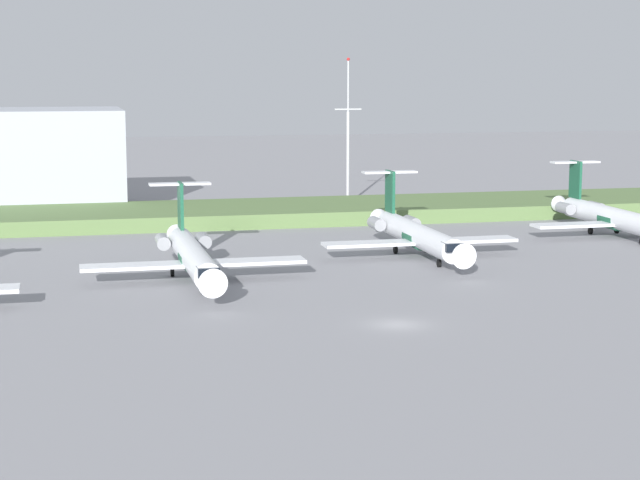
{
  "coord_description": "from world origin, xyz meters",
  "views": [
    {
      "loc": [
        -27.19,
        -85.66,
        21.01
      ],
      "look_at": [
        0.0,
        28.34,
        3.0
      ],
      "focal_mm": 61.07,
      "sensor_mm": 36.0,
      "label": 1
    }
  ],
  "objects_px": {
    "regional_jet_third": "(192,255)",
    "regional_jet_fourth": "(416,234)",
    "antenna_mast": "(348,144)",
    "regional_jet_fifth": "(611,217)"
  },
  "relations": [
    {
      "from": "regional_jet_fourth",
      "to": "regional_jet_fifth",
      "type": "bearing_deg",
      "value": 16.57
    },
    {
      "from": "regional_jet_fourth",
      "to": "antenna_mast",
      "type": "distance_m",
      "value": 50.73
    },
    {
      "from": "regional_jet_third",
      "to": "antenna_mast",
      "type": "relative_size",
      "value": 1.32
    },
    {
      "from": "regional_jet_third",
      "to": "regional_jet_fourth",
      "type": "bearing_deg",
      "value": 17.58
    },
    {
      "from": "regional_jet_fourth",
      "to": "antenna_mast",
      "type": "bearing_deg",
      "value": 84.23
    },
    {
      "from": "regional_jet_third",
      "to": "regional_jet_fifth",
      "type": "height_order",
      "value": "same"
    },
    {
      "from": "regional_jet_fourth",
      "to": "antenna_mast",
      "type": "xyz_separation_m",
      "value": [
        5.05,
        49.96,
        7.2
      ]
    },
    {
      "from": "regional_jet_fourth",
      "to": "regional_jet_fifth",
      "type": "xyz_separation_m",
      "value": [
        29.61,
        8.81,
        0.0
      ]
    },
    {
      "from": "regional_jet_fifth",
      "to": "regional_jet_fourth",
      "type": "bearing_deg",
      "value": -163.43
    },
    {
      "from": "regional_jet_third",
      "to": "antenna_mast",
      "type": "distance_m",
      "value": 67.15
    }
  ]
}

